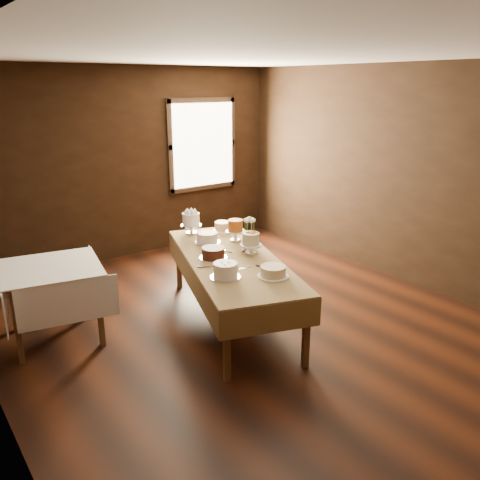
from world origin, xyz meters
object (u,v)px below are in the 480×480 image
at_px(display_table, 232,263).
at_px(cake_lattice, 207,238).
at_px(cake_flowers, 251,244).
at_px(cake_server_b, 271,268).
at_px(cake_server_a, 245,268).
at_px(cake_server_c, 221,249).
at_px(cake_chocolate, 213,253).
at_px(flower_vase, 249,241).
at_px(cake_meringue, 191,224).
at_px(cake_cream, 273,272).
at_px(cake_server_d, 247,247).
at_px(cake_caramel, 235,231).
at_px(cake_speckled, 223,227).
at_px(cake_server_e, 213,267).
at_px(side_table, 52,275).
at_px(cake_swirl, 225,271).

distance_m(display_table, cake_lattice, 0.62).
distance_m(cake_flowers, cake_server_b, 0.51).
relative_size(cake_server_a, cake_server_c, 1.00).
bearing_deg(cake_chocolate, flower_vase, 9.35).
distance_m(cake_meringue, cake_cream, 1.72).
distance_m(cake_cream, cake_server_b, 0.23).
relative_size(cake_server_a, cake_server_d, 1.00).
height_order(cake_caramel, cake_server_b, cake_caramel).
relative_size(cake_caramel, cake_server_a, 1.12).
bearing_deg(cake_server_d, cake_meringue, 66.90).
xyz_separation_m(cake_meringue, cake_cream, (-0.11, -1.72, -0.07)).
bearing_deg(cake_meringue, cake_server_c, -93.94).
distance_m(cake_chocolate, cake_server_b, 0.68).
bearing_deg(cake_server_b, cake_cream, -66.11).
relative_size(display_table, cake_speckled, 9.19).
bearing_deg(cake_server_c, cake_flowers, -158.70).
bearing_deg(cake_speckled, flower_vase, -97.93).
relative_size(cake_speckled, cake_server_a, 1.17).
relative_size(cake_meringue, cake_server_c, 1.21).
height_order(cake_server_a, cake_server_c, same).
bearing_deg(cake_server_a, cake_speckled, 79.47).
xyz_separation_m(cake_cream, cake_server_d, (0.34, 0.86, -0.05)).
bearing_deg(cake_chocolate, cake_server_a, -78.05).
bearing_deg(cake_server_e, flower_vase, 58.28).
height_order(display_table, cake_server_e, cake_server_e).
distance_m(cake_speckled, cake_lattice, 0.51).
relative_size(side_table, cake_flowers, 4.35).
height_order(cake_lattice, cake_server_e, cake_lattice).
bearing_deg(cake_caramel, flower_vase, -88.22).
bearing_deg(cake_chocolate, cake_server_c, 38.60).
bearing_deg(flower_vase, cake_chocolate, -170.65).
bearing_deg(side_table, cake_swirl, -42.44).
bearing_deg(cake_meringue, cake_swirl, -108.93).
xyz_separation_m(cake_speckled, cake_server_b, (-0.35, -1.38, -0.05)).
distance_m(cake_speckled, cake_server_b, 1.43).
xyz_separation_m(cake_chocolate, cake_server_e, (-0.15, -0.23, -0.05)).
bearing_deg(cake_cream, cake_meringue, 86.17).
relative_size(cake_meringue, cake_cream, 0.85).
distance_m(cake_meringue, cake_server_c, 0.75).
xyz_separation_m(cake_server_d, cake_server_e, (-0.66, -0.29, 0.00)).
xyz_separation_m(display_table, cake_server_e, (-0.31, -0.11, 0.06)).
distance_m(cake_server_d, flower_vase, 0.09).
relative_size(cake_server_b, cake_server_d, 1.00).
bearing_deg(cake_cream, cake_server_a, 102.58).
xyz_separation_m(side_table, cake_server_c, (1.75, -0.47, 0.05)).
relative_size(cake_server_d, cake_server_e, 1.00).
xyz_separation_m(display_table, cake_lattice, (0.08, 0.60, 0.11)).
bearing_deg(cake_meringue, cake_cream, -93.83).
bearing_deg(side_table, flower_vase, -15.09).
distance_m(cake_lattice, cake_server_d, 0.50).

